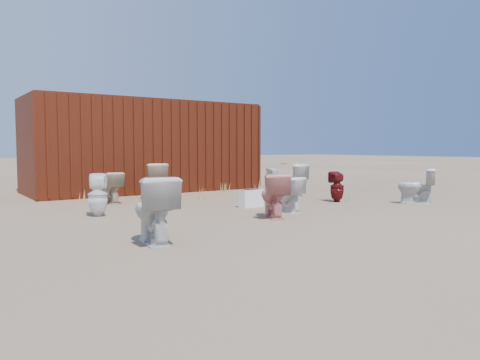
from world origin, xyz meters
TOP-DOWN VIEW (x-y plane):
  - ground at (0.00, 0.00)m, footprint 100.00×100.00m
  - shipping_container at (0.00, 5.20)m, footprint 6.00×2.40m
  - toilet_front_a at (-2.72, -1.51)m, footprint 0.57×0.87m
  - toilet_front_pink at (-0.20, -0.68)m, footprint 0.67×0.83m
  - toilet_front_c at (0.34, -0.36)m, footprint 0.53×0.71m
  - toilet_front_maroon at (2.33, 0.31)m, footprint 0.37×0.37m
  - toilet_front_e at (3.42, -0.88)m, footprint 0.75×0.84m
  - toilet_back_a at (-2.58, 1.13)m, footprint 0.43×0.43m
  - toilet_back_beige_left at (-1.76, 2.79)m, footprint 0.38×0.66m
  - toilet_back_beige_right at (-0.74, 2.99)m, footprint 0.53×0.84m
  - toilet_back_yellowlid at (2.09, 1.55)m, footprint 0.59×0.85m
  - toilet_back_e at (2.57, 2.79)m, footprint 0.32×0.32m
  - yellow_lid at (2.09, 1.55)m, footprint 0.40×0.50m
  - loose_tank at (0.30, 0.65)m, footprint 0.52×0.25m
  - loose_lid_near at (-1.46, 1.65)m, footprint 0.50×0.58m
  - loose_lid_far at (-1.49, 1.53)m, footprint 0.57×0.59m
  - weed_clump_a at (-2.23, 3.05)m, footprint 0.36×0.36m
  - weed_clump_b at (0.22, 2.34)m, footprint 0.32×0.32m
  - weed_clump_c at (2.03, 2.52)m, footprint 0.36×0.36m
  - weed_clump_d at (-0.45, 3.40)m, footprint 0.30×0.30m
  - weed_clump_e at (1.60, 3.50)m, footprint 0.34×0.34m
  - weed_clump_f at (2.63, 0.39)m, footprint 0.28×0.28m

SIDE VIEW (x-z plane):
  - ground at x=0.00m, z-range 0.00..0.00m
  - loose_lid_near at x=-1.46m, z-range 0.00..0.02m
  - loose_lid_far at x=-1.49m, z-range 0.00..0.02m
  - weed_clump_f at x=2.63m, z-range 0.00..0.25m
  - weed_clump_b at x=0.22m, z-range 0.00..0.25m
  - weed_clump_d at x=-0.45m, z-range 0.00..0.25m
  - weed_clump_e at x=1.60m, z-range 0.00..0.26m
  - weed_clump_a at x=-2.23m, z-range 0.00..0.28m
  - loose_tank at x=0.30m, z-range 0.00..0.35m
  - weed_clump_c at x=2.03m, z-range 0.00..0.37m
  - toilet_front_c at x=0.34m, z-range 0.00..0.65m
  - toilet_back_e at x=2.57m, z-range 0.00..0.65m
  - toilet_front_maroon at x=2.33m, z-range 0.00..0.65m
  - toilet_back_beige_left at x=-1.76m, z-range 0.00..0.66m
  - toilet_back_a at x=-2.58m, z-range 0.00..0.73m
  - toilet_front_pink at x=-0.20m, z-range 0.00..0.74m
  - toilet_front_e at x=3.42m, z-range 0.00..0.74m
  - toilet_back_yellowlid at x=2.09m, z-range 0.00..0.79m
  - toilet_back_beige_right at x=-0.74m, z-range 0.00..0.82m
  - toilet_front_a at x=-2.72m, z-range 0.00..0.83m
  - yellow_lid at x=2.09m, z-range 0.79..0.81m
  - shipping_container at x=0.00m, z-range 0.00..2.40m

